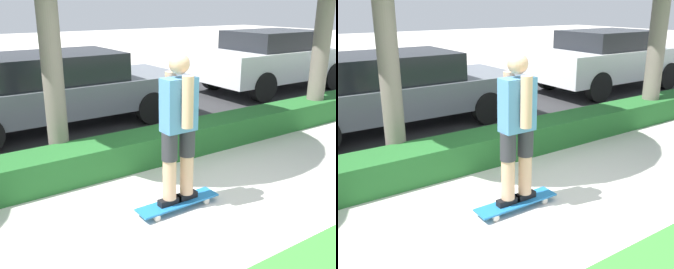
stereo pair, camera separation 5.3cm
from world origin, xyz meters
The scene contains 7 objects.
ground_plane centered at (0.00, 0.00, 0.00)m, with size 60.00×60.00×0.00m, color beige.
street_asphalt centered at (0.00, 4.20, 0.00)m, with size 18.29×5.00×0.01m.
hedge_row centered at (0.00, 1.60, 0.21)m, with size 18.29×0.60×0.42m.
skateboard centered at (-0.23, 0.20, 0.07)m, with size 0.98×0.24×0.09m.
skater_person centered at (-0.23, 0.20, 0.96)m, with size 0.49×0.42×1.63m.
parked_car_middle centered at (-0.25, 4.03, 0.72)m, with size 4.78×1.87×1.35m.
parked_car_rear centered at (5.62, 4.09, 0.82)m, with size 4.26×1.99×1.54m.
Camera 2 is at (-2.55, -2.95, 2.17)m, focal length 42.00 mm.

